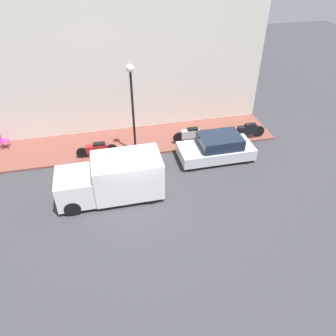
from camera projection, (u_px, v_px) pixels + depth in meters
ground_plane at (138, 198)px, 15.00m from camera, size 60.00×60.00×0.00m
sidewalk at (125, 142)px, 18.83m from camera, size 3.08×17.16×0.11m
building_facade at (116, 67)px, 17.91m from camera, size 0.30×17.16×7.71m
parked_car at (217, 148)px, 17.24m from camera, size 1.82×3.91×1.36m
delivery_van at (112, 178)px, 14.54m from camera, size 1.93×4.63×2.00m
motorcycle_black at (247, 130)px, 18.82m from camera, size 0.30×2.16×0.90m
scooter_silver at (190, 134)px, 18.49m from camera, size 0.30×1.96×0.87m
motorcycle_red at (97, 149)px, 17.37m from camera, size 0.30×2.15×0.77m
streetlamp at (132, 94)px, 15.91m from camera, size 0.38×0.38×4.84m
cafe_chair at (3, 140)px, 17.94m from camera, size 0.40×0.40×0.92m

